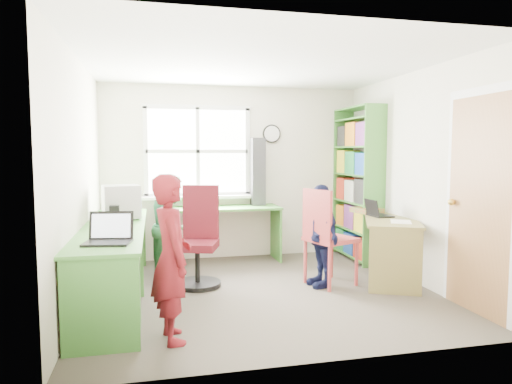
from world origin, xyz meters
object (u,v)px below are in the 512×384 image
(wooden_chair, at_px, (326,234))
(person_red, at_px, (172,258))
(crt_monitor, at_px, (121,202))
(laptop_right, at_px, (377,212))
(potted_plant, at_px, (187,196))
(laptop_left, at_px, (109,236))
(person_navy, at_px, (321,235))
(right_desk, at_px, (391,235))
(swivel_chair, at_px, (199,242))
(bookshelf, at_px, (357,187))
(cd_tower, at_px, (258,172))
(person_green, at_px, (171,225))
(l_desk, at_px, (133,262))

(wooden_chair, distance_m, person_red, 2.06)
(crt_monitor, distance_m, laptop_right, 2.98)
(potted_plant, distance_m, person_red, 2.56)
(laptop_left, bearing_deg, person_navy, 30.60)
(right_desk, relative_size, swivel_chair, 1.23)
(bookshelf, height_order, swivel_chair, bookshelf)
(cd_tower, xyz_separation_m, potted_plant, (-0.98, -0.07, -0.31))
(right_desk, xyz_separation_m, swivel_chair, (-2.21, 0.28, -0.04))
(person_green, bearing_deg, cd_tower, -44.68)
(l_desk, height_order, person_red, person_red)
(person_red, distance_m, person_green, 1.90)
(swivel_chair, height_order, crt_monitor, crt_monitor)
(person_red, bearing_deg, crt_monitor, 6.75)
(laptop_right, bearing_deg, right_desk, -159.26)
(laptop_right, bearing_deg, swivel_chair, 85.81)
(bookshelf, bearing_deg, person_navy, -130.45)
(l_desk, distance_m, potted_plant, 1.92)
(swivel_chair, bearing_deg, l_desk, -116.14)
(bookshelf, height_order, cd_tower, bookshelf)
(right_desk, height_order, swivel_chair, swivel_chair)
(potted_plant, bearing_deg, cd_tower, 3.95)
(laptop_right, bearing_deg, person_red, 117.48)
(potted_plant, height_order, person_navy, person_navy)
(wooden_chair, relative_size, laptop_left, 2.70)
(crt_monitor, bearing_deg, bookshelf, -0.35)
(wooden_chair, bearing_deg, swivel_chair, 144.29)
(swivel_chair, bearing_deg, laptop_left, -106.93)
(bookshelf, bearing_deg, potted_plant, 173.11)
(bookshelf, xyz_separation_m, person_red, (-2.63, -2.25, -0.34))
(right_desk, xyz_separation_m, bookshelf, (0.06, 1.05, 0.48))
(swivel_chair, xyz_separation_m, crt_monitor, (-0.84, 0.15, 0.46))
(laptop_left, distance_m, potted_plant, 2.39)
(laptop_right, xyz_separation_m, person_navy, (-0.81, -0.27, -0.20))
(bookshelf, xyz_separation_m, cd_tower, (-1.33, 0.35, 0.22))
(bookshelf, bearing_deg, cd_tower, 165.40)
(cd_tower, bearing_deg, wooden_chair, -74.59)
(crt_monitor, relative_size, potted_plant, 1.42)
(wooden_chair, relative_size, potted_plant, 3.48)
(laptop_right, bearing_deg, crt_monitor, 83.56)
(laptop_left, height_order, person_navy, person_navy)
(person_navy, bearing_deg, person_red, -61.66)
(wooden_chair, height_order, laptop_right, wooden_chair)
(person_navy, bearing_deg, l_desk, -85.77)
(laptop_left, distance_m, person_red, 0.58)
(l_desk, xyz_separation_m, crt_monitor, (-0.15, 0.86, 0.48))
(right_desk, distance_m, laptop_right, 0.33)
(right_desk, xyz_separation_m, laptop_right, (-0.08, 0.20, 0.25))
(right_desk, xyz_separation_m, cd_tower, (-1.27, 1.39, 0.70))
(person_navy, bearing_deg, swivel_chair, -110.76)
(right_desk, relative_size, laptop_right, 4.43)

